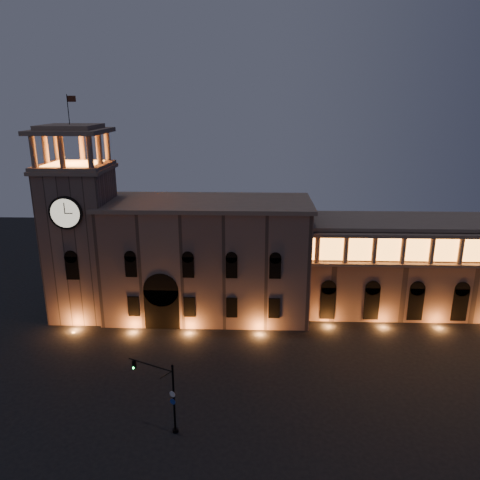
{
  "coord_description": "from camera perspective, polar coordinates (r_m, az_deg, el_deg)",
  "views": [
    {
      "loc": [
        5.08,
        -44.44,
        31.92
      ],
      "look_at": [
        3.16,
        16.0,
        13.5
      ],
      "focal_mm": 35.0,
      "sensor_mm": 36.0,
      "label": 1
    }
  ],
  "objects": [
    {
      "name": "traffic_light",
      "position": [
        48.87,
        -9.03,
        -18.12
      ],
      "size": [
        5.11,
        2.58,
        7.65
      ],
      "rotation": [
        0.0,
        0.0,
        -0.43
      ],
      "color": "black",
      "rests_on": "ground"
    },
    {
      "name": "colonnade_wing",
      "position": [
        77.48,
        22.07,
        -2.85
      ],
      "size": [
        40.6,
        11.5,
        14.5
      ],
      "color": "brown",
      "rests_on": "ground"
    },
    {
      "name": "government_building",
      "position": [
        70.66,
        -4.1,
        -2.23
      ],
      "size": [
        30.8,
        12.8,
        17.6
      ],
      "color": "#7A5D4F",
      "rests_on": "ground"
    },
    {
      "name": "clock_tower",
      "position": [
        72.88,
        -18.81,
        0.56
      ],
      "size": [
        9.8,
        9.8,
        32.4
      ],
      "color": "#7A5D4F",
      "rests_on": "ground"
    },
    {
      "name": "ground",
      "position": [
        54.95,
        -4.04,
        -18.62
      ],
      "size": [
        160.0,
        160.0,
        0.0
      ],
      "primitive_type": "plane",
      "color": "black",
      "rests_on": "ground"
    }
  ]
}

